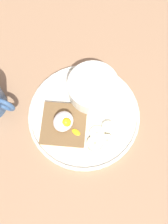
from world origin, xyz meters
TOP-DOWN VIEW (x-y plane):
  - ground_plane at (0.00, 0.00)cm, footprint 120.00×120.00cm
  - plate at (0.00, 0.00)cm, footprint 26.03×26.03cm
  - oatmeal_bowl at (-5.55, -0.88)cm, footprint 11.65×11.65cm
  - toast_slice at (4.54, -2.65)cm, footprint 13.41×13.41cm
  - poached_egg at (4.56, -2.50)cm, footprint 4.82×6.76cm
  - banana_slice_front at (4.87, 5.64)cm, footprint 4.98×5.00cm
  - banana_slice_left at (0.32, 6.36)cm, footprint 3.49×3.36cm
  - banana_slice_back at (2.45, 4.83)cm, footprint 4.47×4.52cm
  - banana_slice_right at (2.90, 7.69)cm, footprint 3.67×3.72cm

SIDE VIEW (x-z plane):
  - ground_plane at x=0.00cm, z-range 0.00..2.00cm
  - plate at x=0.00cm, z-range 2.00..3.60cm
  - banana_slice_right at x=2.90cm, z-range 2.95..4.16cm
  - banana_slice_back at x=2.45cm, z-range 2.86..4.27cm
  - banana_slice_front at x=4.87cm, z-range 2.90..4.47cm
  - toast_slice at x=4.54cm, z-range 3.08..4.45cm
  - banana_slice_left at x=0.32cm, z-range 2.90..4.70cm
  - poached_egg at x=4.56cm, z-range 4.30..7.98cm
  - oatmeal_bowl at x=-5.55cm, z-range 3.05..9.26cm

